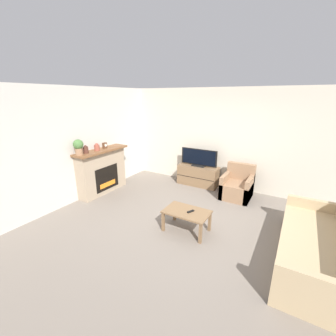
{
  "coord_description": "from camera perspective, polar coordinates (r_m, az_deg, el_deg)",
  "views": [
    {
      "loc": [
        1.66,
        -3.62,
        2.47
      ],
      "look_at": [
        -0.91,
        0.73,
        0.85
      ],
      "focal_mm": 24.0,
      "sensor_mm": 36.0,
      "label": 1
    }
  ],
  "objects": [
    {
      "name": "ground_plane",
      "position": [
        4.69,
        5.21,
        -14.09
      ],
      "size": [
        24.0,
        24.0,
        0.0
      ],
      "primitive_type": "plane",
      "color": "slate"
    },
    {
      "name": "wall_back",
      "position": [
        6.32,
        14.97,
        6.97
      ],
      "size": [
        12.0,
        0.06,
        2.7
      ],
      "color": "beige",
      "rests_on": "ground"
    },
    {
      "name": "wall_left",
      "position": [
        5.92,
        -20.55,
        5.74
      ],
      "size": [
        0.06,
        12.0,
        2.7
      ],
      "color": "beige",
      "rests_on": "ground"
    },
    {
      "name": "fireplace",
      "position": [
        6.16,
        -16.39,
        -0.69
      ],
      "size": [
        0.45,
        1.52,
        1.18
      ],
      "color": "tan",
      "rests_on": "ground"
    },
    {
      "name": "mantel_vase_left",
      "position": [
        5.69,
        -20.17,
        4.41
      ],
      "size": [
        0.12,
        0.12,
        0.2
      ],
      "color": "#512D23",
      "rests_on": "fireplace"
    },
    {
      "name": "mantel_vase_centre_left",
      "position": [
        5.9,
        -17.63,
        5.07
      ],
      "size": [
        0.14,
        0.14,
        0.19
      ],
      "color": "#994C3D",
      "rests_on": "fireplace"
    },
    {
      "name": "mantel_clock",
      "position": [
        6.08,
        -15.77,
        5.53
      ],
      "size": [
        0.08,
        0.11,
        0.15
      ],
      "color": "brown",
      "rests_on": "fireplace"
    },
    {
      "name": "potted_plant",
      "position": [
        5.55,
        -21.8,
        5.15
      ],
      "size": [
        0.23,
        0.23,
        0.36
      ],
      "color": "#936B4C",
      "rests_on": "fireplace"
    },
    {
      "name": "tv_stand",
      "position": [
        6.55,
        7.65,
        -1.9
      ],
      "size": [
        1.15,
        0.45,
        0.56
      ],
      "color": "brown",
      "rests_on": "ground"
    },
    {
      "name": "tv",
      "position": [
        6.4,
        7.83,
        2.43
      ],
      "size": [
        1.06,
        0.18,
        0.5
      ],
      "color": "black",
      "rests_on": "tv_stand"
    },
    {
      "name": "armchair",
      "position": [
        5.98,
        17.16,
        -4.6
      ],
      "size": [
        0.7,
        0.76,
        0.83
      ],
      "color": "#937051",
      "rests_on": "ground"
    },
    {
      "name": "coffee_table",
      "position": [
        4.33,
        4.76,
        -11.56
      ],
      "size": [
        0.84,
        0.53,
        0.42
      ],
      "color": "brown",
      "rests_on": "ground"
    },
    {
      "name": "remote",
      "position": [
        4.27,
        5.78,
        -10.9
      ],
      "size": [
        0.1,
        0.15,
        0.02
      ],
      "rotation": [
        0.0,
        0.0,
        -0.45
      ],
      "color": "black",
      "rests_on": "coffee_table"
    },
    {
      "name": "couch",
      "position": [
        4.26,
        33.75,
        -16.81
      ],
      "size": [
        0.95,
        2.29,
        0.78
      ],
      "color": "tan",
      "rests_on": "ground"
    }
  ]
}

